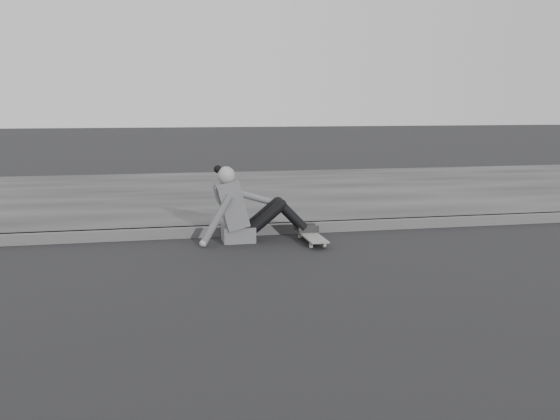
{
  "coord_description": "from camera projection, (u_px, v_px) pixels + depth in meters",
  "views": [
    {
      "loc": [
        -2.78,
        -4.68,
        1.54
      ],
      "look_at": [
        -1.52,
        1.34,
        0.5
      ],
      "focal_mm": 40.0,
      "sensor_mm": 36.0,
      "label": 1
    }
  ],
  "objects": [
    {
      "name": "skateboard",
      "position": [
        312.0,
        237.0,
        7.03
      ],
      "size": [
        0.2,
        0.78,
        0.09
      ],
      "color": "#ABABA5",
      "rests_on": "ground"
    },
    {
      "name": "ground",
      "position": [
        486.0,
        287.0,
        5.33
      ],
      "size": [
        80.0,
        80.0,
        0.0
      ],
      "primitive_type": "plane",
      "color": "black",
      "rests_on": "ground"
    },
    {
      "name": "curb",
      "position": [
        379.0,
        224.0,
        7.81
      ],
      "size": [
        24.0,
        0.16,
        0.12
      ],
      "primitive_type": "cube",
      "color": "#4A4A4A",
      "rests_on": "ground"
    },
    {
      "name": "seated_woman",
      "position": [
        244.0,
        210.0,
        7.08
      ],
      "size": [
        1.38,
        0.46,
        0.88
      ],
      "color": "#555557",
      "rests_on": "ground"
    },
    {
      "name": "sidewalk",
      "position": [
        316.0,
        192.0,
        10.73
      ],
      "size": [
        24.0,
        6.0,
        0.12
      ],
      "primitive_type": "cube",
      "color": "#363636",
      "rests_on": "ground"
    }
  ]
}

